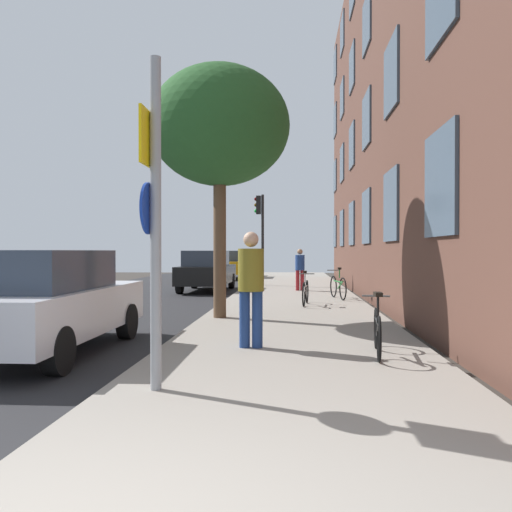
{
  "coord_description": "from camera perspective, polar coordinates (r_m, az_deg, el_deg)",
  "views": [
    {
      "loc": [
        1.09,
        -2.26,
        1.62
      ],
      "look_at": [
        0.01,
        12.67,
        1.47
      ],
      "focal_mm": 36.28,
      "sensor_mm": 36.0,
      "label": 1
    }
  ],
  "objects": [
    {
      "name": "ground_plane",
      "position": [
        17.68,
        -7.29,
        -4.7
      ],
      "size": [
        41.8,
        41.8,
        0.0
      ],
      "primitive_type": "plane",
      "color": "#332D28"
    },
    {
      "name": "car_1",
      "position": [
        20.81,
        -5.42,
        -1.58
      ],
      "size": [
        1.84,
        4.51,
        1.62
      ],
      "color": "black",
      "rests_on": "road_asphalt"
    },
    {
      "name": "bicycle_0",
      "position": [
        7.71,
        13.25,
        -7.98
      ],
      "size": [
        0.42,
        1.61,
        0.92
      ],
      "color": "black",
      "rests_on": "sidewalk"
    },
    {
      "name": "pedestrian_1",
      "position": [
        19.63,
        4.86,
        -1.19
      ],
      "size": [
        0.47,
        0.47,
        1.58
      ],
      "color": "maroon",
      "rests_on": "sidewalk"
    },
    {
      "name": "bicycle_1",
      "position": [
        14.41,
        5.47,
        -3.93
      ],
      "size": [
        0.42,
        1.64,
        0.95
      ],
      "color": "black",
      "rests_on": "sidewalk"
    },
    {
      "name": "sign_post",
      "position": [
        5.7,
        -11.23,
        5.11
      ],
      "size": [
        0.16,
        0.6,
        3.59
      ],
      "color": "gray",
      "rests_on": "sidewalk"
    },
    {
      "name": "bicycle_2",
      "position": [
        16.42,
        9.04,
        -3.33
      ],
      "size": [
        0.5,
        1.73,
        0.99
      ],
      "color": "black",
      "rests_on": "sidewalk"
    },
    {
      "name": "road_asphalt",
      "position": [
        18.21,
        -13.8,
        -4.54
      ],
      "size": [
        7.0,
        38.0,
        0.01
      ],
      "primitive_type": "cube",
      "color": "#232326",
      "rests_on": "ground"
    },
    {
      "name": "tree_near",
      "position": [
        11.99,
        -4.03,
        13.99
      ],
      "size": [
        3.15,
        3.15,
        5.65
      ],
      "color": "brown",
      "rests_on": "sidewalk"
    },
    {
      "name": "pedestrian_0",
      "position": [
        8.02,
        -0.56,
        -2.82
      ],
      "size": [
        0.56,
        0.56,
        1.8
      ],
      "color": "navy",
      "rests_on": "sidewalk"
    },
    {
      "name": "sidewalk",
      "position": [
        17.33,
        4.17,
        -4.6
      ],
      "size": [
        4.2,
        38.0,
        0.12
      ],
      "primitive_type": "cube",
      "color": "gray",
      "rests_on": "ground"
    },
    {
      "name": "car_2",
      "position": [
        29.86,
        -2.5,
        -0.93
      ],
      "size": [
        1.89,
        4.41,
        1.62
      ],
      "color": "orange",
      "rests_on": "road_asphalt"
    },
    {
      "name": "building_facade",
      "position": [
        17.71,
        13.01,
        17.3
      ],
      "size": [
        0.56,
        27.0,
        13.42
      ],
      "color": "#513328",
      "rests_on": "ground"
    },
    {
      "name": "car_0",
      "position": [
        8.73,
        -22.32,
        -4.58
      ],
      "size": [
        1.91,
        4.37,
        1.62
      ],
      "color": "silver",
      "rests_on": "road_asphalt"
    },
    {
      "name": "traffic_light",
      "position": [
        22.57,
        0.49,
        3.6
      ],
      "size": [
        0.43,
        0.24,
        3.95
      ],
      "color": "black",
      "rests_on": "sidewalk"
    }
  ]
}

